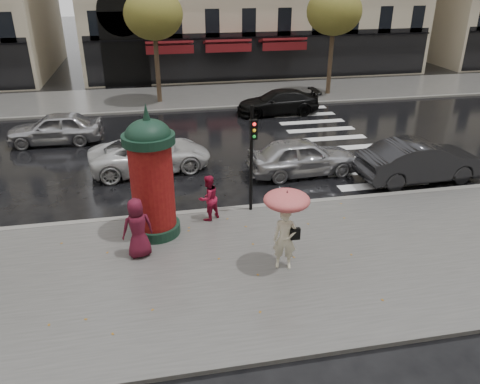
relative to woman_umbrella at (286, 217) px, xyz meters
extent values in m
plane|color=black|center=(-0.66, 0.71, -1.67)|extent=(160.00, 160.00, 0.00)
cube|color=#474744|center=(-0.66, 0.21, -1.61)|extent=(90.00, 7.00, 0.12)
cube|color=#474744|center=(-0.66, 19.71, -1.61)|extent=(90.00, 6.00, 0.12)
cube|color=slate|center=(-0.66, 3.71, -1.60)|extent=(90.00, 0.25, 0.14)
cube|color=slate|center=(-0.66, 16.71, -1.60)|extent=(90.00, 0.25, 0.14)
cube|color=silver|center=(5.34, 10.31, -1.66)|extent=(3.60, 11.75, 0.01)
cylinder|color=#38281C|center=(-2.66, 18.71, 0.93)|extent=(0.28, 0.28, 5.20)
ellipsoid|color=#4B621F|center=(-2.66, 18.71, 3.53)|extent=(3.40, 3.40, 2.89)
cylinder|color=#38281C|center=(8.34, 18.71, 0.93)|extent=(0.28, 0.28, 5.20)
ellipsoid|color=#4B621F|center=(8.34, 18.71, 3.53)|extent=(3.40, 3.40, 2.89)
imported|color=beige|center=(0.00, 0.00, -0.67)|extent=(0.74, 0.59, 1.76)
cylinder|color=black|center=(0.00, 0.00, -0.08)|extent=(0.02, 0.02, 1.11)
ellipsoid|color=#BA223E|center=(0.00, 0.00, 0.51)|extent=(1.22, 1.22, 0.43)
cone|color=black|center=(0.00, 0.00, 0.75)|extent=(0.04, 0.04, 0.09)
cube|color=black|center=(0.26, -0.07, -0.49)|extent=(0.26, 0.12, 0.33)
imported|color=#A41434|center=(-1.67, 3.11, -0.78)|extent=(0.94, 0.89, 1.53)
imported|color=#561123|center=(-3.90, 1.33, -0.65)|extent=(0.99, 0.77, 1.79)
cylinder|color=black|center=(-3.40, 2.55, -1.39)|extent=(1.49, 1.49, 0.32)
cylinder|color=maroon|center=(-3.40, 2.55, 0.10)|extent=(1.27, 1.27, 2.65)
cylinder|color=black|center=(-3.40, 2.55, 1.53)|extent=(1.53, 1.53, 0.27)
ellipsoid|color=black|center=(-3.40, 2.55, 1.64)|extent=(1.32, 1.32, 0.92)
cone|color=black|center=(-3.40, 2.55, 2.33)|extent=(0.21, 0.21, 0.48)
cylinder|color=black|center=(-0.18, 3.51, 0.27)|extent=(0.11, 0.11, 3.64)
cube|color=black|center=(-0.16, 3.31, 1.36)|extent=(0.24, 0.18, 0.64)
imported|color=#B2B2B7|center=(2.56, 6.40, -0.92)|extent=(4.49, 2.00, 1.50)
imported|color=black|center=(6.88, 4.91, -0.86)|extent=(4.98, 1.97, 1.61)
imported|color=silver|center=(-3.43, 7.99, -0.98)|extent=(5.17, 2.89, 1.37)
imported|color=black|center=(3.90, 15.02, -0.99)|extent=(4.68, 1.91, 1.36)
imported|color=#A1A0A5|center=(-7.79, 12.20, -0.93)|extent=(4.38, 1.82, 1.48)
camera|label=1|loc=(-3.26, -10.36, 5.91)|focal=35.00mm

